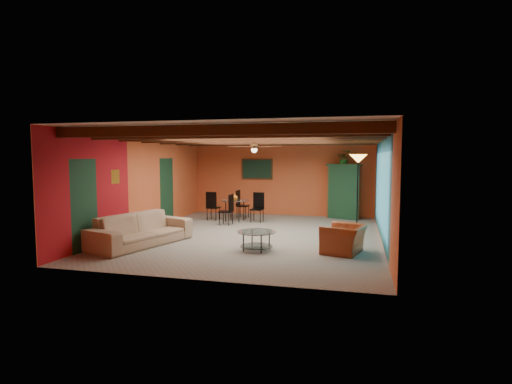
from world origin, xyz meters
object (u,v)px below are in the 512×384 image
(potted_plant, at_px, (344,158))
(armoire, at_px, (344,192))
(sofa, at_px, (141,230))
(dining_table, at_px, (235,207))
(floor_lamp, at_px, (357,196))
(armchair, at_px, (344,239))
(vase, at_px, (235,189))
(coffee_table, at_px, (256,241))

(potted_plant, bearing_deg, armoire, 0.00)
(sofa, relative_size, potted_plant, 4.98)
(dining_table, xyz_separation_m, floor_lamp, (3.86, -1.87, 0.60))
(dining_table, bearing_deg, sofa, -105.53)
(armchair, xyz_separation_m, potted_plant, (-0.18, 5.11, 1.74))
(sofa, xyz_separation_m, dining_table, (1.10, 3.97, 0.11))
(sofa, relative_size, dining_table, 1.38)
(armchair, distance_m, vase, 5.15)
(potted_plant, distance_m, vase, 3.85)
(sofa, distance_m, floor_lamp, 5.43)
(armoire, bearing_deg, sofa, -111.22)
(sofa, bearing_deg, vase, 1.51)
(dining_table, height_order, vase, vase)
(armchair, relative_size, dining_table, 0.51)
(sofa, height_order, dining_table, dining_table)
(floor_lamp, xyz_separation_m, vase, (-3.86, 1.87, -0.02))
(armoire, height_order, vase, armoire)
(armoire, bearing_deg, vase, -137.94)
(coffee_table, distance_m, armoire, 5.66)
(sofa, height_order, armchair, sofa)
(sofa, relative_size, armoire, 1.42)
(sofa, distance_m, potted_plant, 7.29)
(vase, bearing_deg, dining_table, 0.00)
(sofa, bearing_deg, coffee_table, -70.34)
(armchair, bearing_deg, coffee_table, -67.57)
(sofa, xyz_separation_m, potted_plant, (4.51, 5.47, 1.68))
(sofa, xyz_separation_m, armchair, (4.70, 0.36, -0.06))
(armoire, height_order, potted_plant, potted_plant)
(armoire, xyz_separation_m, floor_lamp, (0.45, -3.37, 0.19))
(armchair, height_order, coffee_table, armchair)
(armchair, bearing_deg, armoire, -162.51)
(armoire, bearing_deg, dining_table, -137.94)
(vase, bearing_deg, coffee_table, -66.38)
(armchair, xyz_separation_m, floor_lamp, (0.27, 1.74, 0.77))
(armoire, bearing_deg, armchair, -69.65)
(dining_table, bearing_deg, vase, 0.00)
(coffee_table, bearing_deg, sofa, -177.38)
(coffee_table, bearing_deg, armoire, 72.06)
(sofa, xyz_separation_m, floor_lamp, (4.96, 2.10, 0.71))
(armchair, xyz_separation_m, vase, (-3.59, 3.61, 0.75))
(armoire, bearing_deg, floor_lamp, -64.10)
(armchair, height_order, armoire, armoire)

